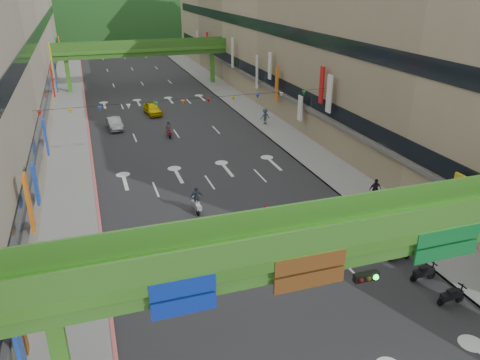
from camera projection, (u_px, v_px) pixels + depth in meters
road_slab at (161, 111)px, 59.88m from camera, size 18.00×140.00×0.02m
sidewalk_left at (71, 118)px, 56.65m from camera, size 4.00×140.00×0.15m
sidewalk_right at (242, 104)px, 63.05m from camera, size 4.00×140.00×0.15m
curb_left at (87, 117)px, 57.20m from camera, size 0.20×140.00×0.18m
curb_right at (229, 105)px, 62.49m from camera, size 0.20×140.00×0.18m
building_row_right at (299, 29)px, 61.64m from camera, size 12.80×95.00×19.00m
overpass_near at (358, 254)px, 19.24m from camera, size 28.00×12.27×7.10m
overpass_far at (142, 52)px, 70.80m from camera, size 28.00×2.20×7.10m
hill_left at (57, 31)px, 151.30m from camera, size 168.00×140.00×112.00m
hill_right at (169, 23)px, 180.35m from camera, size 208.00×176.00×128.00m
bunting_string at (196, 101)px, 40.10m from camera, size 26.00×0.36×0.47m
scooter_rider_mid at (266, 218)px, 31.25m from camera, size 0.77×1.60×1.83m
scooter_rider_left at (196, 200)px, 33.61m from camera, size 1.02×1.60×2.04m
scooter_rider_far at (169, 129)px, 49.69m from camera, size 0.75×1.60×1.87m
parked_scooter_row at (411, 262)px, 27.11m from camera, size 1.60×7.16×1.08m
car_silver at (114, 123)px, 52.57m from camera, size 1.75×4.15×1.33m
car_yellow at (153, 109)px, 58.16m from camera, size 2.05×4.40×1.46m
pedestrian_red at (428, 216)px, 31.85m from camera, size 0.78×0.61×1.57m
pedestrian_dark at (375, 191)px, 35.40m from camera, size 1.00×0.45×1.69m
pedestrian_blue at (265, 118)px, 53.83m from camera, size 0.91×0.65×1.81m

